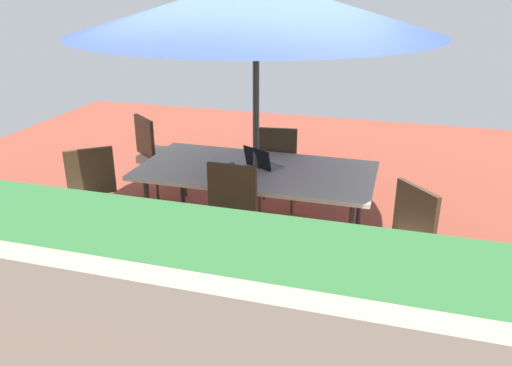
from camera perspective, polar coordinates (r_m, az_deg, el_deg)
The scene contains 11 objects.
ground_plane at distance 5.22m, azimuth -0.00°, elevation -6.12°, with size 10.00×10.00×0.02m, color brown.
hedge_row at distance 2.81m, azimuth -16.14°, elevation -17.46°, with size 6.30×0.75×1.38m, color #2D6633.
dining_table at distance 4.93m, azimuth -0.00°, elevation 1.11°, with size 2.24×1.10×0.74m.
patio_umbrella at distance 4.62m, azimuth -0.00°, elevation 18.98°, with size 3.21×3.21×2.44m.
chair_south at distance 5.64m, azimuth 2.39°, elevation 2.29°, with size 0.48×0.49×0.98m.
chair_southeast at distance 6.10m, azimuth -10.84°, elevation 3.45°, with size 0.58×0.58×0.98m.
chair_north at distance 4.33m, azimuth -3.32°, elevation -3.94°, with size 0.46×0.47×0.98m.
chair_northwest at distance 4.10m, azimuth 15.38°, elevation -6.32°, with size 0.59×0.59×0.98m.
chair_northeast at distance 4.95m, azimuth -17.47°, elevation -1.58°, with size 0.58×0.58×0.98m.
laptop at distance 4.92m, azimuth 0.68°, elevation 2.21°, with size 0.40×0.37×0.21m.
cup at distance 4.77m, azimuth -2.72°, elevation 1.59°, with size 0.06×0.06×0.10m, color #334C99.
Camera 1 is at (-1.30, 4.42, 2.43)m, focal length 36.08 mm.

